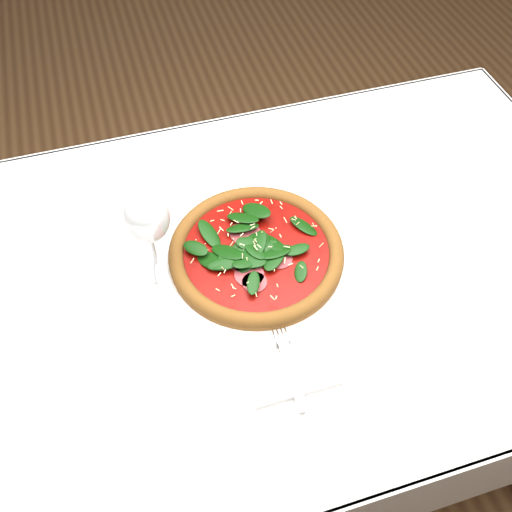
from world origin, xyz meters
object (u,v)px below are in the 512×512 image
object	(u,v)px
pizza	(256,251)
wine_glass	(146,218)
napkin	(292,377)
plate	(256,258)

from	to	relation	value
pizza	wine_glass	xyz separation A→B (m)	(-0.16, 0.03, 0.10)
wine_glass	napkin	xyz separation A→B (m)	(0.15, -0.26, -0.12)
plate	wine_glass	size ratio (longest dim) A/B	1.90
plate	napkin	distance (m)	0.23
plate	napkin	bearing A→B (deg)	-93.39
wine_glass	pizza	bearing A→B (deg)	-11.42
pizza	wine_glass	distance (m)	0.20
wine_glass	napkin	world-z (taller)	wine_glass
pizza	napkin	bearing A→B (deg)	-93.39
plate	pizza	xyz separation A→B (m)	(0.00, 0.00, 0.02)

